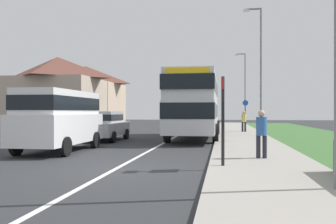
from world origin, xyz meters
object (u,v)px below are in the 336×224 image
at_px(parked_van_white, 59,116).
at_px(bus_stop_sign, 223,115).
at_px(street_lamp_mid, 259,64).
at_px(pedestrian_walking_away, 244,120).
at_px(double_decker_bus, 195,103).
at_px(pedestrian_at_stop, 261,132).
at_px(street_lamp_far, 244,85).
at_px(cycle_route_sign, 245,114).
at_px(parked_car_silver, 104,125).

xyz_separation_m(parked_van_white, bus_stop_sign, (6.55, -3.63, 0.10)).
height_order(bus_stop_sign, street_lamp_mid, street_lamp_mid).
bearing_deg(street_lamp_mid, pedestrian_walking_away, 99.52).
xyz_separation_m(bus_stop_sign, street_lamp_mid, (2.25, 12.95, 3.05)).
relative_size(double_decker_bus, pedestrian_at_stop, 5.96).
relative_size(parked_van_white, bus_stop_sign, 1.90).
xyz_separation_m(double_decker_bus, street_lamp_mid, (3.87, 1.75, 2.45)).
relative_size(double_decker_bus, street_lamp_far, 1.25).
bearing_deg(double_decker_bus, cycle_route_sign, 66.63).
distance_m(pedestrian_at_stop, street_lamp_far, 28.66).
bearing_deg(street_lamp_far, parked_van_white, -108.42).
height_order(double_decker_bus, bus_stop_sign, double_decker_bus).
height_order(bus_stop_sign, street_lamp_far, street_lamp_far).
bearing_deg(pedestrian_walking_away, parked_van_white, -120.89).
bearing_deg(parked_car_silver, street_lamp_far, 67.30).
height_order(bus_stop_sign, cycle_route_sign, bus_stop_sign).
height_order(double_decker_bus, street_lamp_far, street_lamp_far).
relative_size(parked_van_white, cycle_route_sign, 1.96).
height_order(parked_van_white, cycle_route_sign, cycle_route_sign).
relative_size(parked_car_silver, bus_stop_sign, 1.60).
distance_m(parked_van_white, pedestrian_walking_away, 15.77).
relative_size(street_lamp_mid, street_lamp_far, 1.01).
bearing_deg(pedestrian_walking_away, double_decker_bus, -118.01).
bearing_deg(pedestrian_at_stop, pedestrian_walking_away, 88.84).
height_order(double_decker_bus, cycle_route_sign, double_decker_bus).
height_order(parked_car_silver, pedestrian_at_stop, pedestrian_at_stop).
relative_size(pedestrian_at_stop, pedestrian_walking_away, 1.00).
xyz_separation_m(pedestrian_walking_away, street_lamp_mid, (0.70, -4.20, 3.62)).
height_order(parked_van_white, street_lamp_far, street_lamp_far).
relative_size(parked_car_silver, cycle_route_sign, 1.65).
xyz_separation_m(double_decker_bus, street_lamp_far, (3.93, 19.02, 2.40)).
bearing_deg(parked_car_silver, parked_van_white, -90.22).
relative_size(double_decker_bus, parked_car_silver, 2.40).
relative_size(parked_car_silver, pedestrian_at_stop, 2.49).
distance_m(double_decker_bus, street_lamp_mid, 4.90).
distance_m(parked_van_white, pedestrian_at_stop, 8.01).
xyz_separation_m(pedestrian_at_stop, street_lamp_mid, (1.02, 11.15, 3.62)).
height_order(pedestrian_at_stop, street_lamp_far, street_lamp_far).
relative_size(bus_stop_sign, cycle_route_sign, 1.03).
distance_m(double_decker_bus, pedestrian_walking_away, 6.84).
bearing_deg(pedestrian_walking_away, street_lamp_far, 86.65).
bearing_deg(cycle_route_sign, parked_van_white, -118.33).
bearing_deg(bus_stop_sign, street_lamp_mid, 80.15).
bearing_deg(pedestrian_walking_away, cycle_route_sign, 83.18).
xyz_separation_m(parked_van_white, pedestrian_at_stop, (7.78, -1.83, -0.47)).
bearing_deg(parked_car_silver, bus_stop_sign, -54.37).
distance_m(pedestrian_walking_away, street_lamp_far, 13.57).
bearing_deg(street_lamp_mid, parked_van_white, -133.33).
distance_m(parked_car_silver, bus_stop_sign, 11.22).
bearing_deg(cycle_route_sign, street_lamp_mid, -85.53).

